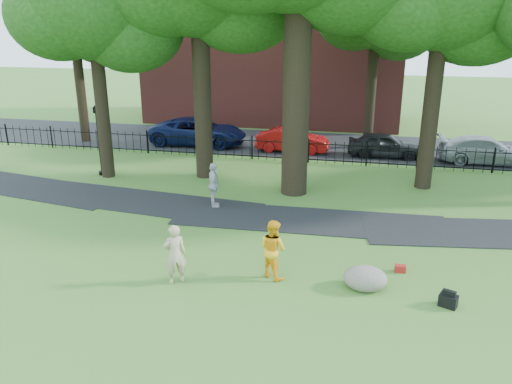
% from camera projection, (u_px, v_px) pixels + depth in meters
% --- Properties ---
extents(ground, '(120.00, 120.00, 0.00)m').
position_uv_depth(ground, '(260.00, 266.00, 15.07)').
color(ground, '#446F26').
rests_on(ground, ground).
extents(footpath, '(36.07, 3.85, 0.03)m').
position_uv_depth(footpath, '(308.00, 221.00, 18.47)').
color(footpath, black).
rests_on(footpath, ground).
extents(street, '(80.00, 7.00, 0.02)m').
position_uv_depth(street, '(316.00, 145.00, 29.85)').
color(street, black).
rests_on(street, ground).
extents(iron_fence, '(44.00, 0.04, 1.20)m').
position_uv_depth(iron_fence, '(308.00, 151.00, 25.96)').
color(iron_fence, black).
rests_on(iron_fence, ground).
extents(brick_building, '(18.00, 8.00, 12.00)m').
position_uv_depth(brick_building, '(275.00, 36.00, 36.13)').
color(brick_building, maroon).
rests_on(brick_building, ground).
extents(woman, '(0.76, 0.71, 1.75)m').
position_uv_depth(woman, '(175.00, 254.00, 13.83)').
color(woman, tan).
rests_on(woman, ground).
extents(man, '(1.07, 1.02, 1.74)m').
position_uv_depth(man, '(273.00, 249.00, 14.17)').
color(man, '#FFA915').
rests_on(man, ground).
extents(pedestrian, '(0.75, 1.15, 1.82)m').
position_uv_depth(pedestrian, '(214.00, 185.00, 19.56)').
color(pedestrian, '#B6B5BA').
rests_on(pedestrian, ground).
extents(boulder, '(1.40, 1.19, 0.71)m').
position_uv_depth(boulder, '(365.00, 277.00, 13.70)').
color(boulder, gray).
rests_on(boulder, ground).
extents(lamppost, '(0.34, 0.34, 3.39)m').
position_uv_depth(lamppost, '(99.00, 141.00, 23.53)').
color(lamppost, black).
rests_on(lamppost, ground).
extents(backpack, '(0.52, 0.43, 0.33)m').
position_uv_depth(backpack, '(448.00, 301.00, 12.86)').
color(backpack, black).
rests_on(backpack, ground).
extents(red_bag, '(0.31, 0.20, 0.21)m').
position_uv_depth(red_bag, '(400.00, 269.00, 14.66)').
color(red_bag, maroon).
rests_on(red_bag, ground).
extents(red_sedan, '(4.09, 1.51, 1.34)m').
position_uv_depth(red_sedan, '(293.00, 140.00, 28.15)').
color(red_sedan, '#9F0C0C').
rests_on(red_sedan, ground).
extents(navy_van, '(5.73, 2.68, 1.59)m').
position_uv_depth(navy_van, '(198.00, 131.00, 29.74)').
color(navy_van, '#0C153E').
rests_on(navy_van, ground).
extents(grey_car, '(3.98, 1.70, 1.34)m').
position_uv_depth(grey_car, '(385.00, 145.00, 27.05)').
color(grey_car, black).
rests_on(grey_car, ground).
extents(silver_car, '(4.79, 2.03, 1.38)m').
position_uv_depth(silver_car, '(486.00, 150.00, 25.81)').
color(silver_car, gray).
rests_on(silver_car, ground).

